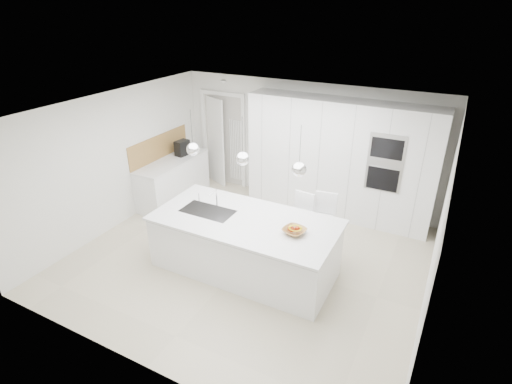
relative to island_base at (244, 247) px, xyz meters
The scene contains 28 objects.
floor 0.53m from the island_base, 108.43° to the left, with size 5.50×5.50×0.00m, color beige.
wall_back 2.92m from the island_base, 92.05° to the left, with size 5.50×5.50×0.00m, color silver.
wall_left 2.98m from the island_base, behind, with size 5.00×5.00×0.00m, color silver.
ceiling 2.09m from the island_base, 108.43° to the left, with size 5.50×5.50×0.00m, color white.
tall_cabinets 2.69m from the island_base, 74.36° to the left, with size 3.60×0.60×2.30m, color white.
oven_stack 2.86m from the island_base, 53.85° to the left, with size 0.62×0.04×1.05m, color #A5A5A8, non-canonical shape.
doorway_frame 3.50m from the island_base, 126.50° to the left, with size 1.11×0.08×2.13m, color white, non-canonical shape.
hallway_door 3.61m from the island_base, 130.22° to the left, with size 0.82×0.04×2.00m, color white.
radiator 3.28m from the island_base, 122.08° to the left, with size 0.32×0.04×1.40m, color white, non-canonical shape.
left_base_cabinets 2.96m from the island_base, 149.53° to the left, with size 0.60×1.80×0.86m, color white.
left_worktop 2.99m from the island_base, 149.53° to the left, with size 0.62×1.82×0.04m, color white.
oak_backsplash 3.29m from the island_base, 152.14° to the left, with size 0.02×1.80×0.50m, color #A67D44.
island_base is the anchor object (origin of this frame).
island_worktop 0.45m from the island_base, 90.00° to the left, with size 2.84×1.40×0.04m, color white.
island_sink 0.76m from the island_base, behind, with size 0.84×0.44×0.18m, color #3F3F42, non-canonical shape.
island_tap 0.89m from the island_base, 161.57° to the left, with size 0.02×0.02×0.30m, color white.
pendant_left 1.70m from the island_base, behind, with size 0.20×0.20×0.20m, color white.
pendant_mid 1.47m from the island_base, 146.31° to the right, with size 0.20×0.20×0.20m, color white.
pendant_right 1.70m from the island_base, ahead, with size 0.20×0.20×0.20m, color white.
fruit_bowl 0.97m from the island_base, ahead, with size 0.32×0.32×0.08m, color #A67D44.
espresso_machine 3.21m from the island_base, 143.60° to the left, with size 0.19×0.30×0.32m, color black.
bar_stool_left 1.03m from the island_base, 53.48° to the left, with size 0.36×0.50×1.09m, color white, non-canonical shape.
bar_stool_right 1.32m from the island_base, 43.75° to the left, with size 0.37×0.52×1.12m, color white, non-canonical shape.
apple_a 0.96m from the island_base, ahead, with size 0.08×0.08×0.08m, color #A22A0E.
apple_b 0.93m from the island_base, ahead, with size 0.08×0.08×0.08m, color #A22A0E.
apple_c 0.96m from the island_base, ahead, with size 0.07×0.07×0.07m, color #A22A0E.
apple_extra_3 1.01m from the island_base, ahead, with size 0.08×0.08×0.08m, color #A22A0E.
banana_bunch 1.03m from the island_base, ahead, with size 0.20×0.20×0.03m, color yellow.
Camera 1 is at (2.68, -4.87, 3.92)m, focal length 28.00 mm.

